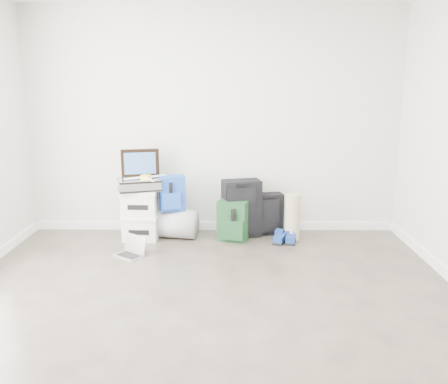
{
  "coord_description": "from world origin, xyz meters",
  "views": [
    {
      "loc": [
        0.17,
        -3.24,
        1.8
      ],
      "look_at": [
        0.13,
        1.9,
        0.62
      ],
      "focal_mm": 38.0,
      "sensor_mm": 36.0,
      "label": 1
    }
  ],
  "objects_px": {
    "boxes_stack": "(141,214)",
    "duffel_bag": "(173,223)",
    "briefcase": "(139,184)",
    "large_suitcase": "(241,209)",
    "carry_on": "(269,214)",
    "laptop": "(132,251)"
  },
  "relations": [
    {
      "from": "large_suitcase",
      "to": "carry_on",
      "type": "distance_m",
      "value": 0.37
    },
    {
      "from": "briefcase",
      "to": "large_suitcase",
      "type": "xyz_separation_m",
      "value": [
        1.19,
        0.12,
        -0.32
      ]
    },
    {
      "from": "carry_on",
      "to": "laptop",
      "type": "xyz_separation_m",
      "value": [
        -1.54,
        -0.77,
        -0.2
      ]
    },
    {
      "from": "laptop",
      "to": "briefcase",
      "type": "bearing_deg",
      "value": 125.3
    },
    {
      "from": "briefcase",
      "to": "carry_on",
      "type": "relative_size",
      "value": 0.92
    },
    {
      "from": "boxes_stack",
      "to": "duffel_bag",
      "type": "height_order",
      "value": "boxes_stack"
    },
    {
      "from": "briefcase",
      "to": "laptop",
      "type": "bearing_deg",
      "value": -106.76
    },
    {
      "from": "boxes_stack",
      "to": "briefcase",
      "type": "bearing_deg",
      "value": -73.78
    },
    {
      "from": "duffel_bag",
      "to": "carry_on",
      "type": "height_order",
      "value": "carry_on"
    },
    {
      "from": "briefcase",
      "to": "laptop",
      "type": "distance_m",
      "value": 0.83
    },
    {
      "from": "boxes_stack",
      "to": "carry_on",
      "type": "bearing_deg",
      "value": 10.0
    },
    {
      "from": "briefcase",
      "to": "large_suitcase",
      "type": "bearing_deg",
      "value": -10.31
    },
    {
      "from": "large_suitcase",
      "to": "briefcase",
      "type": "bearing_deg",
      "value": 172.06
    },
    {
      "from": "duffel_bag",
      "to": "carry_on",
      "type": "bearing_deg",
      "value": 18.62
    },
    {
      "from": "laptop",
      "to": "boxes_stack",
      "type": "bearing_deg",
      "value": 125.3
    },
    {
      "from": "boxes_stack",
      "to": "large_suitcase",
      "type": "distance_m",
      "value": 1.19
    },
    {
      "from": "boxes_stack",
      "to": "duffel_bag",
      "type": "xyz_separation_m",
      "value": [
        0.37,
        0.07,
        -0.13
      ]
    },
    {
      "from": "boxes_stack",
      "to": "large_suitcase",
      "type": "relative_size",
      "value": 0.87
    },
    {
      "from": "briefcase",
      "to": "laptop",
      "type": "height_order",
      "value": "briefcase"
    },
    {
      "from": "briefcase",
      "to": "carry_on",
      "type": "distance_m",
      "value": 1.6
    },
    {
      "from": "boxes_stack",
      "to": "laptop",
      "type": "relative_size",
      "value": 1.64
    },
    {
      "from": "boxes_stack",
      "to": "briefcase",
      "type": "xyz_separation_m",
      "value": [
        0.0,
        -0.0,
        0.36
      ]
    }
  ]
}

